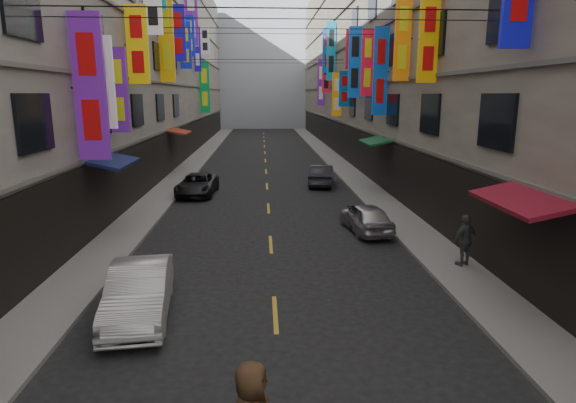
{
  "coord_description": "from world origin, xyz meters",
  "views": [
    {
      "loc": [
        -0.3,
        6.37,
        5.61
      ],
      "look_at": [
        0.12,
        14.13,
        3.88
      ],
      "focal_mm": 30.0,
      "sensor_mm": 36.0,
      "label": 1
    }
  ],
  "objects": [
    {
      "name": "sidewalk_left",
      "position": [
        -6.0,
        42.0,
        0.06
      ],
      "size": [
        2.0,
        90.0,
        0.12
      ],
      "primitive_type": "cube",
      "color": "slate",
      "rests_on": "ground"
    },
    {
      "name": "sidewalk_right",
      "position": [
        6.0,
        42.0,
        0.06
      ],
      "size": [
        2.0,
        90.0,
        0.12
      ],
      "primitive_type": "cube",
      "color": "slate",
      "rests_on": "ground"
    },
    {
      "name": "building_row_left",
      "position": [
        -11.99,
        42.0,
        9.49
      ],
      "size": [
        10.14,
        90.0,
        19.0
      ],
      "color": "gray",
      "rests_on": "ground"
    },
    {
      "name": "building_row_right",
      "position": [
        11.99,
        42.0,
        9.49
      ],
      "size": [
        10.14,
        90.0,
        19.0
      ],
      "color": "#9E9285",
      "rests_on": "ground"
    },
    {
      "name": "haze_block",
      "position": [
        0.0,
        92.0,
        11.0
      ],
      "size": [
        18.0,
        8.0,
        22.0
      ],
      "primitive_type": "cube",
      "color": "#ABB2BF",
      "rests_on": "ground"
    },
    {
      "name": "shop_signage",
      "position": [
        -0.39,
        35.2,
        9.12
      ],
      "size": [
        14.0,
        55.0,
        11.82
      ],
      "color": "#1034C0",
      "rests_on": "ground"
    },
    {
      "name": "street_awnings",
      "position": [
        -1.26,
        26.0,
        3.0
      ],
      "size": [
        13.99,
        35.2,
        0.41
      ],
      "color": "#174E14",
      "rests_on": "ground"
    },
    {
      "name": "overhead_cables",
      "position": [
        0.0,
        30.0,
        8.8
      ],
      "size": [
        14.0,
        38.04,
        1.24
      ],
      "color": "black",
      "rests_on": "ground"
    },
    {
      "name": "lane_markings",
      "position": [
        0.0,
        39.0,
        0.0
      ],
      "size": [
        0.12,
        80.2,
        0.01
      ],
      "color": "gold",
      "rests_on": "ground"
    },
    {
      "name": "scooter_far_right",
      "position": [
        3.57,
        26.33,
        0.44
      ],
      "size": [
        0.61,
        1.79,
        1.14
      ],
      "rotation": [
        0.0,
        0.0,
        2.96
      ],
      "color": "black",
      "rests_on": "ground"
    },
    {
      "name": "car_left_mid",
      "position": [
        -3.48,
        18.07,
        0.68
      ],
      "size": [
        1.92,
        4.3,
        1.37
      ],
      "primitive_type": "imported",
      "rotation": [
        0.0,
        0.0,
        0.12
      ],
      "color": "silver",
      "rests_on": "ground"
    },
    {
      "name": "car_left_far",
      "position": [
        -4.0,
        33.57,
        0.61
      ],
      "size": [
        2.22,
        4.45,
        1.21
      ],
      "primitive_type": "imported",
      "rotation": [
        0.0,
        0.0,
        -0.05
      ],
      "color": "black",
      "rests_on": "ground"
    },
    {
      "name": "car_right_mid",
      "position": [
        4.0,
        25.51,
        0.61
      ],
      "size": [
        1.89,
        3.75,
        1.23
      ],
      "primitive_type": "imported",
      "rotation": [
        0.0,
        0.0,
        3.27
      ],
      "color": "silver",
      "rests_on": "ground"
    },
    {
      "name": "car_right_far",
      "position": [
        3.44,
        36.12,
        0.65
      ],
      "size": [
        2.05,
        4.15,
        1.31
      ],
      "primitive_type": "imported",
      "rotation": [
        0.0,
        0.0,
        2.97
      ],
      "color": "#27262D",
      "rests_on": "ground"
    },
    {
      "name": "pedestrian_rfar",
      "position": [
        6.29,
        21.04,
        0.98
      ],
      "size": [
        1.15,
        0.94,
        1.72
      ],
      "primitive_type": "imported",
      "rotation": [
        0.0,
        0.0,
        3.56
      ],
      "color": "#4F5052",
      "rests_on": "sidewalk_right"
    }
  ]
}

